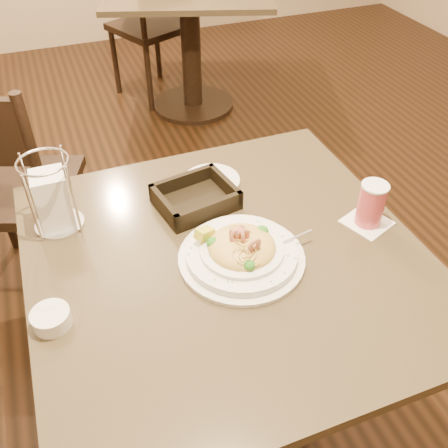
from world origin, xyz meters
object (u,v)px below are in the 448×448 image
object	(u,v)px
background_table	(190,27)
pasta_bowl	(241,251)
main_table	(227,320)
dining_chair_near	(9,188)
dining_chair_far	(154,21)
butter_ramekin	(51,318)
drink_glass	(371,205)
napkin_caddy	(53,199)
bread_basket	(196,199)
side_plate	(211,181)

from	to	relation	value
background_table	pasta_bowl	world-z (taller)	pasta_bowl
main_table	dining_chair_near	distance (m)	0.99
dining_chair_far	butter_ramekin	size ratio (longest dim) A/B	11.85
drink_glass	butter_ramekin	world-z (taller)	drink_glass
drink_glass	napkin_caddy	size ratio (longest dim) A/B	0.69
dining_chair_near	bread_basket	bearing A→B (deg)	149.10
main_table	dining_chair_near	world-z (taller)	dining_chair_near
bread_basket	dining_chair_near	bearing A→B (deg)	128.22
dining_chair_far	pasta_bowl	distance (m)	2.43
dining_chair_far	drink_glass	world-z (taller)	dining_chair_far
background_table	bread_basket	distance (m)	2.02
pasta_bowl	napkin_caddy	xyz separation A→B (m)	(-0.37, 0.27, 0.06)
dining_chair_near	drink_glass	xyz separation A→B (m)	(0.88, -0.86, 0.31)
background_table	pasta_bowl	size ratio (longest dim) A/B	3.53
main_table	dining_chair_far	size ratio (longest dim) A/B	0.97
main_table	dining_chair_near	size ratio (longest dim) A/B	0.97
background_table	pasta_bowl	bearing A→B (deg)	-104.57
bread_basket	napkin_caddy	xyz separation A→B (m)	(-0.34, 0.05, 0.06)
dining_chair_near	butter_ramekin	distance (m)	0.95
pasta_bowl	bread_basket	xyz separation A→B (m)	(-0.03, 0.23, -0.01)
main_table	background_table	bearing A→B (deg)	74.62
pasta_bowl	background_table	bearing A→B (deg)	75.43
background_table	dining_chair_far	world-z (taller)	dining_chair_far
drink_glass	main_table	bearing A→B (deg)	177.69
drink_glass	pasta_bowl	bearing A→B (deg)	-178.43
main_table	dining_chair_near	xyz separation A→B (m)	(-0.51, 0.84, -0.02)
main_table	background_table	world-z (taller)	same
bread_basket	butter_ramekin	xyz separation A→B (m)	(-0.39, -0.26, -0.00)
dining_chair_near	napkin_caddy	world-z (taller)	napkin_caddy
dining_chair_near	drink_glass	distance (m)	1.27
background_table	dining_chair_far	size ratio (longest dim) A/B	1.22
napkin_caddy	dining_chair_far	bearing A→B (deg)	69.82
drink_glass	bread_basket	world-z (taller)	drink_glass
pasta_bowl	napkin_caddy	distance (m)	0.47
drink_glass	butter_ramekin	bearing A→B (deg)	-176.69
napkin_caddy	butter_ramekin	world-z (taller)	napkin_caddy
background_table	napkin_caddy	size ratio (longest dim) A/B	5.94
dining_chair_far	butter_ramekin	bearing A→B (deg)	47.18
dining_chair_near	napkin_caddy	size ratio (longest dim) A/B	4.86
main_table	background_table	xyz separation A→B (m)	(0.58, 2.12, 0.00)
pasta_bowl	drink_glass	xyz separation A→B (m)	(0.34, 0.01, 0.03)
background_table	side_plate	bearing A→B (deg)	-105.80
napkin_caddy	side_plate	world-z (taller)	napkin_caddy
bread_basket	side_plate	distance (m)	0.11
main_table	napkin_caddy	xyz separation A→B (m)	(-0.35, 0.25, 0.32)
pasta_bowl	butter_ramekin	world-z (taller)	pasta_bowl
bread_basket	pasta_bowl	bearing A→B (deg)	-81.59
background_table	dining_chair_near	world-z (taller)	dining_chair_near
background_table	dining_chair_near	distance (m)	1.68
dining_chair_near	bread_basket	xyz separation A→B (m)	(0.50, -0.64, 0.28)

